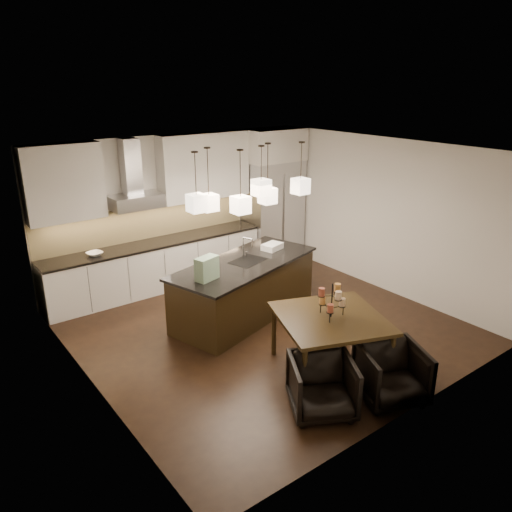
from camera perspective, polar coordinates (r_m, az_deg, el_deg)
floor at (r=8.10m, az=0.86°, el=-8.13°), size 5.50×5.50×0.02m
ceiling at (r=7.23m, az=0.98°, el=12.04°), size 5.50×5.50×0.02m
wall_back at (r=9.78m, az=-9.13°, el=5.44°), size 5.50×0.02×2.80m
wall_front at (r=5.78m, az=18.08°, el=-5.61°), size 5.50×0.02×2.80m
wall_left at (r=6.34m, az=-19.19°, el=-3.47°), size 0.02×5.50×2.80m
wall_right at (r=9.43m, az=14.30°, el=4.54°), size 0.02×5.50×2.80m
refrigerator at (r=10.68m, az=1.93°, el=5.09°), size 1.20×0.72×2.15m
fridge_panel at (r=10.41m, az=2.02°, el=12.57°), size 1.26×0.72×0.65m
lower_cabinets at (r=9.52m, az=-11.17°, el=-1.16°), size 4.21×0.62×0.88m
countertop at (r=9.37m, az=-11.36°, el=1.47°), size 4.21×0.66×0.04m
backsplash at (r=9.53m, az=-12.29°, el=3.83°), size 4.21×0.02×0.63m
upper_cab_left at (r=8.68m, az=-21.19°, el=7.78°), size 1.25×0.35×1.25m
upper_cab_right at (r=9.73m, az=-5.93°, el=10.17°), size 1.85×0.35×1.25m
hood_canopy at (r=9.07m, az=-13.55°, el=6.10°), size 0.90×0.52×0.24m
hood_chimney at (r=9.05m, az=-14.15°, el=9.91°), size 0.30×0.28×0.96m
fruit_bowl at (r=8.90m, az=-17.96°, el=0.23°), size 0.31×0.31×0.06m
island_body at (r=8.29m, az=-1.31°, el=-3.90°), size 2.77×1.70×0.91m
island_top at (r=8.11m, az=-1.34°, el=-0.81°), size 2.87×1.80×0.04m
faucet at (r=8.17m, az=-1.47°, el=0.97°), size 0.17×0.27×0.39m
tote_bag at (r=7.37m, az=-5.64°, el=-1.42°), size 0.39×0.27×0.35m
food_container at (r=8.67m, az=1.87°, el=1.09°), size 0.41×0.33×0.10m
dining_table at (r=6.88m, az=8.38°, el=-9.86°), size 1.74×1.74×0.81m
candelabra at (r=6.59m, az=8.66°, el=-5.03°), size 0.50×0.50×0.47m
candle_a at (r=6.67m, az=9.82°, el=-5.21°), size 0.11×0.11×0.11m
candle_b at (r=6.69m, az=7.59°, el=-5.02°), size 0.11×0.11×0.11m
candle_c at (r=6.48m, az=8.50°, el=-5.93°), size 0.11×0.11×0.11m
candle_d at (r=6.67m, az=9.30°, el=-3.57°), size 0.11×0.11×0.11m
candle_e at (r=6.50m, az=7.51°, el=-4.09°), size 0.11×0.11×0.11m
candle_f at (r=6.43m, az=9.40°, el=-4.47°), size 0.11×0.11×0.11m
armchair_left at (r=6.13m, az=7.57°, el=-14.53°), size 1.02×1.03×0.69m
armchair_right at (r=6.51m, az=15.24°, el=-12.83°), size 1.01×1.02×0.71m
pendant_a at (r=7.35m, az=-6.80°, el=6.03°), size 0.24×0.24×0.26m
pendant_b at (r=7.78m, az=-5.41°, el=6.10°), size 0.24×0.24×0.26m
pendant_c at (r=7.91m, az=0.59°, el=7.84°), size 0.24×0.24×0.26m
pendant_d at (r=8.25m, az=1.32°, el=6.91°), size 0.24×0.24×0.26m
pendant_e at (r=8.39m, az=5.11°, el=7.97°), size 0.24×0.24×0.26m
pendant_f at (r=7.52m, az=-1.77°, el=5.87°), size 0.24×0.24×0.26m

